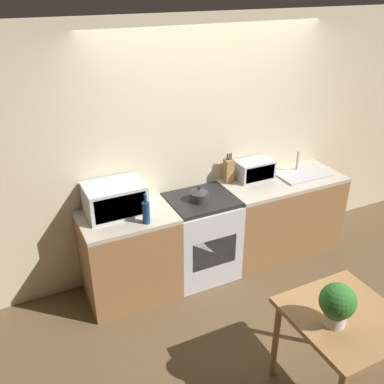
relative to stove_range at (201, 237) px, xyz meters
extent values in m
plane|color=brown|center=(0.24, -0.63, -0.45)|extent=(16.00, 16.00, 0.00)
cube|color=beige|center=(0.24, 0.34, 0.85)|extent=(10.00, 0.06, 2.60)
cube|color=olive|center=(-0.78, 0.00, -0.02)|extent=(0.88, 0.62, 0.86)
cube|color=#B7AD99|center=(-0.78, 0.00, 0.43)|extent=(0.88, 0.62, 0.04)
cube|color=olive|center=(1.02, 0.00, -0.02)|extent=(1.36, 0.62, 0.86)
cube|color=#B7AD99|center=(1.02, 0.00, 0.43)|extent=(1.36, 0.62, 0.04)
cube|color=silver|center=(0.00, 0.00, -0.02)|extent=(0.68, 0.62, 0.86)
cube|color=black|center=(0.00, 0.00, 0.43)|extent=(0.65, 0.57, 0.04)
cube|color=black|center=(0.00, -0.30, -0.02)|extent=(0.49, 0.02, 0.32)
cylinder|color=#2D2D2D|center=(-0.04, -0.03, 0.50)|extent=(0.19, 0.19, 0.09)
cone|color=#2D2D2D|center=(-0.04, -0.03, 0.56)|extent=(0.18, 0.18, 0.04)
sphere|color=black|center=(-0.04, -0.03, 0.60)|extent=(0.03, 0.03, 0.03)
cube|color=silver|center=(-0.85, 0.10, 0.60)|extent=(0.54, 0.39, 0.29)
cube|color=black|center=(-0.85, -0.09, 0.60)|extent=(0.48, 0.01, 0.23)
cylinder|color=navy|center=(-0.65, -0.20, 0.56)|extent=(0.07, 0.07, 0.21)
cylinder|color=navy|center=(-0.65, -0.20, 0.70)|extent=(0.03, 0.03, 0.08)
cube|color=#9E7042|center=(0.43, 0.21, 0.58)|extent=(0.09, 0.09, 0.26)
cylinder|color=black|center=(0.41, 0.21, 0.75)|extent=(0.01, 0.01, 0.07)
cylinder|color=black|center=(0.43, 0.21, 0.75)|extent=(0.01, 0.01, 0.07)
cylinder|color=black|center=(0.46, 0.21, 0.75)|extent=(0.01, 0.01, 0.07)
cube|color=#ADAFB5|center=(0.73, 0.17, 0.56)|extent=(0.41, 0.24, 0.21)
cube|color=black|center=(0.73, 0.05, 0.56)|extent=(0.36, 0.01, 0.17)
cube|color=#ADAFB5|center=(1.28, 0.00, 0.46)|extent=(0.58, 0.34, 0.02)
cylinder|color=#ADAFB5|center=(1.28, 0.12, 0.58)|extent=(0.03, 0.03, 0.22)
cube|color=#9E7042|center=(0.23, -1.78, 0.30)|extent=(0.75, 0.78, 0.04)
cylinder|color=#9E7042|center=(-0.08, -1.45, -0.08)|extent=(0.05, 0.05, 0.73)
cylinder|color=#9E7042|center=(0.55, -1.45, -0.08)|extent=(0.05, 0.05, 0.73)
cylinder|color=beige|center=(0.10, -1.80, 0.36)|extent=(0.15, 0.15, 0.09)
sphere|color=#2D6B28|center=(0.10, -1.80, 0.52)|extent=(0.25, 0.25, 0.25)
camera|label=1|loc=(-1.73, -3.36, 2.45)|focal=40.00mm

